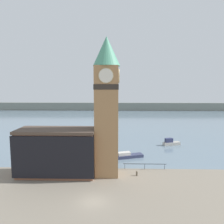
% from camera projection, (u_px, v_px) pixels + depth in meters
% --- Properties ---
extents(ground_plane, '(160.00, 160.00, 0.00)m').
position_uv_depth(ground_plane, '(93.00, 202.00, 30.35)').
color(ground_plane, gray).
extents(water, '(160.00, 120.00, 0.00)m').
position_uv_depth(water, '(111.00, 120.00, 102.11)').
color(water, slate).
rests_on(water, ground_plane).
extents(far_shoreline, '(180.00, 3.00, 5.00)m').
position_uv_depth(far_shoreline, '(113.00, 107.00, 141.50)').
color(far_shoreline, gray).
rests_on(far_shoreline, water).
extents(pier_railing, '(8.26, 0.08, 1.09)m').
position_uv_depth(pier_railing, '(145.00, 165.00, 41.98)').
color(pier_railing, '#232328').
rests_on(pier_railing, ground_plane).
extents(clock_tower, '(4.69, 4.69, 24.38)m').
position_uv_depth(clock_tower, '(107.00, 103.00, 38.29)').
color(clock_tower, '#9E754C').
rests_on(clock_tower, ground_plane).
extents(pier_building, '(13.93, 5.97, 8.38)m').
position_uv_depth(pier_building, '(57.00, 152.00, 39.13)').
color(pier_building, '#935B42').
rests_on(pier_building, ground_plane).
extents(boat_near, '(6.66, 3.72, 1.33)m').
position_uv_depth(boat_near, '(128.00, 155.00, 48.79)').
color(boat_near, '#333856').
rests_on(boat_near, water).
extents(boat_far, '(4.88, 2.72, 1.94)m').
position_uv_depth(boat_far, '(171.00, 143.00, 59.03)').
color(boat_far, '#B7B2A8').
rests_on(boat_far, water).
extents(mooring_bollard_near, '(0.33, 0.33, 0.86)m').
position_uv_depth(mooring_bollard_near, '(137.00, 173.00, 39.02)').
color(mooring_bollard_near, brown).
rests_on(mooring_bollard_near, ground_plane).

